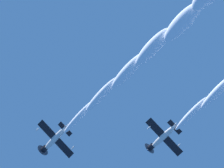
% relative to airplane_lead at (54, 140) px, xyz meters
% --- Properties ---
extents(airplane_lead, '(8.43, 8.17, 3.97)m').
position_rel_airplane_lead_xyz_m(airplane_lead, '(0.00, 0.00, 0.00)').
color(airplane_lead, silver).
extents(airplane_left_wingman, '(8.37, 8.17, 4.07)m').
position_rel_airplane_lead_xyz_m(airplane_left_wingman, '(-7.00, 20.08, 0.05)').
color(airplane_left_wingman, silver).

